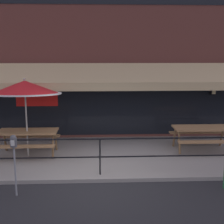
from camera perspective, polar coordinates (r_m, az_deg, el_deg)
ground_plane at (r=7.98m, az=-2.17°, el=-12.82°), size 120.00×120.00×0.00m
patio_deck at (r=9.83m, az=-2.27°, el=-7.93°), size 15.00×4.00×0.10m
restaurant_building at (r=11.58m, az=-2.48°, el=14.36°), size 15.00×1.60×7.93m
patio_railing at (r=7.98m, az=-2.23°, el=-6.69°), size 13.84×0.04×0.97m
picnic_table_left at (r=9.90m, az=-15.13°, el=-4.20°), size 1.80×1.42×0.76m
picnic_table_centre at (r=10.42m, az=16.09°, el=-3.51°), size 1.80×1.42×0.76m
patio_umbrella_left at (r=9.57m, az=-15.65°, el=4.26°), size 2.14×2.14×2.38m
parking_meter_near at (r=7.24m, az=-17.52°, el=-6.12°), size 0.15×0.16×1.42m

